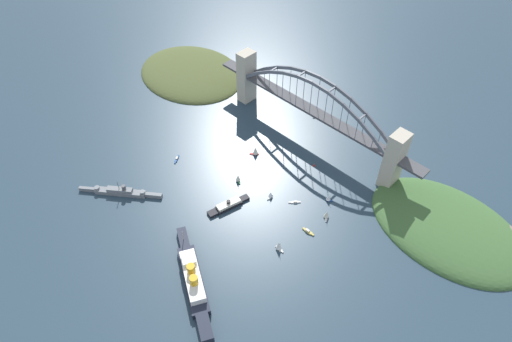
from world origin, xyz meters
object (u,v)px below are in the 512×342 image
at_px(ocean_liner, 193,279).
at_px(naval_cruiser, 121,192).
at_px(channel_marker_buoy, 314,165).
at_px(small_boat_3, 238,178).
at_px(small_boat_5, 271,195).
at_px(small_boat_4, 295,202).
at_px(small_boat_8, 329,198).
at_px(small_boat_1, 255,151).
at_px(seaplane_taxiing_near_bridge, 317,114).
at_px(harbor_ferry_steamer, 228,205).
at_px(harbor_arch_bridge, 313,112).
at_px(small_boat_2, 327,214).
at_px(small_boat_0, 177,159).
at_px(small_boat_7, 279,246).
at_px(small_boat_6, 308,231).

height_order(ocean_liner, naval_cruiser, ocean_liner).
bearing_deg(channel_marker_buoy, small_boat_3, 59.94).
bearing_deg(small_boat_3, small_boat_5, -169.14).
bearing_deg(small_boat_4, small_boat_3, 17.43).
bearing_deg(small_boat_8, small_boat_1, 1.83).
bearing_deg(seaplane_taxiing_near_bridge, small_boat_5, 110.25).
bearing_deg(seaplane_taxiing_near_bridge, harbor_ferry_steamer, 99.30).
bearing_deg(harbor_arch_bridge, seaplane_taxiing_near_bridge, -61.36).
relative_size(naval_cruiser, small_boat_2, 7.19).
height_order(small_boat_0, channel_marker_buoy, channel_marker_buoy).
bearing_deg(small_boat_8, small_boat_4, 48.67).
relative_size(harbor_arch_bridge, small_boat_8, 30.27).
distance_m(seaplane_taxiing_near_bridge, small_boat_4, 126.69).
bearing_deg(seaplane_taxiing_near_bridge, small_boat_2, 132.45).
relative_size(small_boat_4, channel_marker_buoy, 3.27).
relative_size(small_boat_5, small_boat_8, 0.92).
bearing_deg(channel_marker_buoy, small_boat_1, 28.60).
bearing_deg(small_boat_1, small_boat_2, 172.27).
xyz_separation_m(harbor_arch_bridge, small_boat_7, (-69.65, 124.13, -27.36)).
relative_size(small_boat_0, small_boat_4, 1.16).
xyz_separation_m(seaplane_taxiing_near_bridge, small_boat_2, (-94.20, 102.99, 2.11)).
distance_m(small_boat_7, small_boat_8, 69.15).
bearing_deg(small_boat_4, channel_marker_buoy, -70.29).
bearing_deg(seaplane_taxiing_near_bridge, small_boat_7, 119.16).
relative_size(naval_cruiser, seaplane_taxiing_near_bridge, 7.25).
distance_m(small_boat_4, small_boat_6, 33.55).
relative_size(harbor_arch_bridge, naval_cruiser, 3.88).
xyz_separation_m(small_boat_3, channel_marker_buoy, (-37.64, -65.03, -2.99)).
relative_size(small_boat_1, small_boat_2, 1.24).
distance_m(naval_cruiser, small_boat_0, 63.11).
bearing_deg(ocean_liner, small_boat_0, -33.22).
bearing_deg(small_boat_2, ocean_liner, 74.68).
relative_size(harbor_ferry_steamer, small_boat_1, 3.70).
bearing_deg(small_boat_6, small_boat_3, 0.41).
distance_m(harbor_ferry_steamer, small_boat_5, 39.12).
distance_m(small_boat_3, small_boat_7, 83.12).
relative_size(harbor_arch_bridge, small_boat_5, 32.77).
bearing_deg(small_boat_0, small_boat_8, -155.92).
bearing_deg(small_boat_6, harbor_ferry_steamer, 22.46).
height_order(ocean_liner, small_boat_6, ocean_liner).
height_order(harbor_arch_bridge, small_boat_7, harbor_arch_bridge).
bearing_deg(ocean_liner, naval_cruiser, -6.13).
bearing_deg(small_boat_4, small_boat_1, -16.10).
bearing_deg(harbor_arch_bridge, small_boat_1, 69.23).
relative_size(small_boat_2, channel_marker_buoy, 3.20).
distance_m(small_boat_3, small_boat_8, 84.62).
height_order(small_boat_0, small_boat_5, small_boat_5).
relative_size(small_boat_3, small_boat_6, 0.76).
xyz_separation_m(small_boat_5, small_boat_7, (-42.74, 35.98, 1.33)).
bearing_deg(channel_marker_buoy, harbor_ferry_steamer, 76.87).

